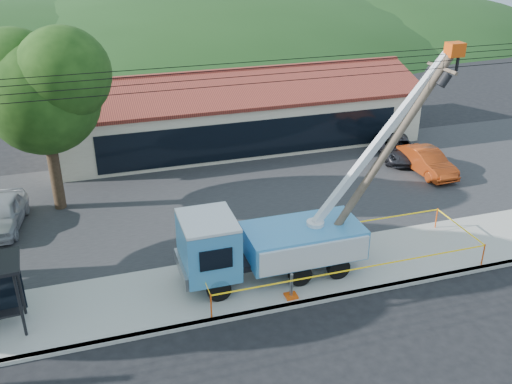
{
  "coord_description": "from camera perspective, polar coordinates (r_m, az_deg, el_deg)",
  "views": [
    {
      "loc": [
        -5.34,
        -13.88,
        12.9
      ],
      "look_at": [
        0.61,
        5.0,
        3.47
      ],
      "focal_mm": 40.0,
      "sensor_mm": 36.0,
      "label": 1
    }
  ],
  "objects": [
    {
      "name": "ground",
      "position": [
        19.69,
        2.78,
        -15.51
      ],
      "size": [
        120.0,
        120.0,
        0.0
      ],
      "primitive_type": "plane",
      "color": "black",
      "rests_on": "ground"
    },
    {
      "name": "tree_lot",
      "position": [
        27.75,
        -20.71,
        9.89
      ],
      "size": [
        6.3,
        5.6,
        8.94
      ],
      "color": "#332316",
      "rests_on": "ground"
    },
    {
      "name": "leaning_pole",
      "position": [
        22.45,
        12.78,
        3.75
      ],
      "size": [
        5.71,
        1.78,
        8.67
      ],
      "color": "#4E4132",
      "rests_on": "ground"
    },
    {
      "name": "hill_east",
      "position": [
        78.48,
        9.9,
        15.65
      ],
      "size": [
        72.8,
        52.0,
        26.0
      ],
      "primitive_type": "ellipsoid",
      "color": "#1B3C16",
      "rests_on": "ground"
    },
    {
      "name": "curb",
      "position": [
        21.17,
        0.79,
        -11.82
      ],
      "size": [
        60.0,
        0.25,
        0.15
      ],
      "primitive_type": "cube",
      "color": "#ADAAA2",
      "rests_on": "ground"
    },
    {
      "name": "car_dark",
      "position": [
        35.22,
        13.87,
        3.2
      ],
      "size": [
        3.06,
        4.72,
        1.21
      ],
      "primitive_type": "imported",
      "rotation": [
        0.0,
        0.0,
        -0.26
      ],
      "color": "black",
      "rests_on": "ground"
    },
    {
      "name": "sidewalk",
      "position": [
        22.64,
        -0.73,
        -9.04
      ],
      "size": [
        60.0,
        4.0,
        0.15
      ],
      "primitive_type": "cube",
      "color": "#ADAAA2",
      "rests_on": "ground"
    },
    {
      "name": "strip_mall",
      "position": [
        36.81,
        -2.0,
        8.03
      ],
      "size": [
        22.5,
        8.53,
        4.67
      ],
      "color": "beige",
      "rests_on": "ground"
    },
    {
      "name": "car_red",
      "position": [
        33.5,
        16.56,
        1.71
      ],
      "size": [
        1.62,
        4.21,
        1.37
      ],
      "primitive_type": "imported",
      "rotation": [
        0.0,
        0.0,
        0.04
      ],
      "color": "#A43610",
      "rests_on": "ground"
    },
    {
      "name": "car_silver",
      "position": [
        28.87,
        -23.71,
        -3.42
      ],
      "size": [
        2.26,
        4.42,
        1.44
      ],
      "primitive_type": "imported",
      "rotation": [
        0.0,
        0.0,
        -0.14
      ],
      "color": "#A6A7AD",
      "rests_on": "ground"
    },
    {
      "name": "utility_truck",
      "position": [
        22.18,
        1.18,
        -4.85
      ],
      "size": [
        10.9,
        3.88,
        8.75
      ],
      "color": "black",
      "rests_on": "ground"
    },
    {
      "name": "parking_lot",
      "position": [
        29.38,
        -5.25,
        -0.58
      ],
      "size": [
        60.0,
        12.0,
        0.1
      ],
      "primitive_type": "cube",
      "color": "#28282B",
      "rests_on": "ground"
    },
    {
      "name": "hill_center",
      "position": [
        71.74,
        -5.04,
        15.01
      ],
      "size": [
        89.6,
        64.0,
        32.0
      ],
      "primitive_type": "ellipsoid",
      "color": "#1B3C16",
      "rests_on": "ground"
    },
    {
      "name": "caution_tape",
      "position": [
        23.31,
        8.27,
        -5.86
      ],
      "size": [
        11.42,
        3.38,
        0.98
      ],
      "color": "#EC4D0C",
      "rests_on": "ground"
    }
  ]
}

